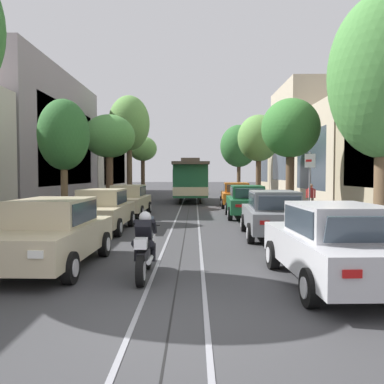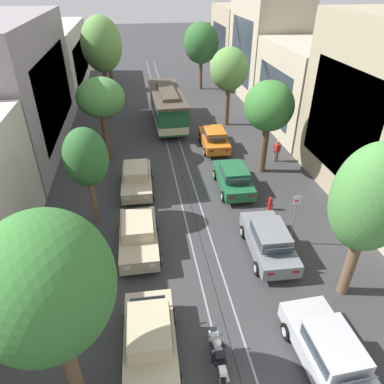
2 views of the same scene
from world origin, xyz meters
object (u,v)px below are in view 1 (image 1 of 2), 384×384
Objects in this scene: parked_car_beige_second_left at (102,210)px; street_tree_kerb_left_far at (143,150)px; street_tree_kerb_left_second at (64,136)px; parked_car_grey_second_right at (273,214)px; parked_car_green_mid_right at (247,201)px; parked_car_orange_fourth_right at (236,195)px; street_tree_kerb_left_mid at (109,137)px; fire_hydrant at (290,214)px; pedestrian_on_left_pavement at (311,196)px; street_tree_kerb_right_fourth at (239,146)px; cable_car_trolley at (190,180)px; parked_car_beige_near_left at (52,233)px; street_tree_kerb_left_fourth at (129,124)px; parked_car_silver_near_right at (334,244)px; street_tree_kerb_right_mid at (259,139)px; street_sign_post at (310,184)px; parked_car_beige_mid_left at (128,200)px; street_tree_kerb_right_second at (290,129)px; motorcycle_with_rider at (145,246)px.

parked_car_beige_second_left is 29.06m from street_tree_kerb_left_far.
parked_car_grey_second_right is at bearing -26.01° from street_tree_kerb_left_second.
parked_car_orange_fourth_right is (0.11, 6.19, 0.00)m from parked_car_green_mid_right.
fire_hydrant is at bearing -41.34° from street_tree_kerb_left_mid.
street_tree_kerb_left_second reaches higher than pedestrian_on_left_pavement.
street_tree_kerb_right_fourth is 12.61m from cable_car_trolley.
fire_hydrant is (1.39, 3.56, -0.38)m from parked_car_grey_second_right.
street_tree_kerb_left_far is 7.36× the size of fire_hydrant.
parked_car_beige_near_left is 1.00× the size of parked_car_green_mid_right.
parked_car_orange_fourth_right is 0.71× the size of street_tree_kerb_left_far.
street_tree_kerb_left_fourth is 7.70m from cable_car_trolley.
parked_car_beige_near_left is 10.92m from fire_hydrant.
parked_car_green_mid_right is 2.78× the size of pedestrian_on_left_pavement.
street_tree_kerb_right_fourth is 4.57× the size of pedestrian_on_left_pavement.
fire_hydrant is at bearing -113.78° from pedestrian_on_left_pavement.
street_tree_kerb_right_mid reaches higher than parked_car_silver_near_right.
street_tree_kerb_left_mid is (-1.90, 10.44, 3.65)m from parked_car_beige_second_left.
parked_car_beige_second_left is 1.50× the size of street_sign_post.
parked_car_silver_near_right is at bearing -101.73° from street_sign_post.
street_tree_kerb_right_second is (8.55, 1.10, 3.74)m from parked_car_beige_mid_left.
street_tree_kerb_left_second is at bearing 176.83° from fire_hydrant.
parked_car_beige_second_left is 12.50m from parked_car_orange_fourth_right.
street_tree_kerb_left_fourth is 9.50m from street_tree_kerb_left_far.
parked_car_beige_mid_left is 1.00× the size of parked_car_grey_second_right.
street_tree_kerb_left_second is 0.59× the size of cable_car_trolley.
motorcycle_with_rider is at bearing -107.35° from parked_car_green_mid_right.
street_tree_kerb_right_fourth reaches higher than parked_car_beige_near_left.
street_tree_kerb_right_second is at bearing 37.85° from parked_car_beige_second_left.
parked_car_orange_fourth_right is at bearing 90.03° from parked_car_grey_second_right.
street_tree_kerb_right_second is at bearing -49.82° from street_tree_kerb_left_fourth.
street_tree_kerb_left_fourth is 27.15m from motorcycle_with_rider.
street_tree_kerb_right_mid is (2.18, 4.73, 4.00)m from parked_car_orange_fourth_right.
street_sign_post is at bearing -20.11° from street_tree_kerb_left_second.
parked_car_beige_near_left is 0.71× the size of street_tree_kerb_right_second.
street_tree_kerb_right_mid is (8.25, 10.02, 4.00)m from parked_car_beige_mid_left.
street_tree_kerb_left_far reaches higher than parked_car_beige_second_left.
parked_car_beige_second_left is 2.20× the size of motorcycle_with_rider.
parked_car_beige_near_left is 1.00× the size of parked_car_orange_fourth_right.
fire_hydrant is (1.51, -2.57, -0.38)m from parked_car_green_mid_right.
street_tree_kerb_left_far is 13.95m from cable_car_trolley.
street_tree_kerb_right_second is (2.58, 2.00, 3.74)m from parked_car_green_mid_right.
parked_car_green_mid_right is at bearing -95.21° from street_tree_kerb_right_fourth.
street_tree_kerb_right_second is (10.68, -12.65, -1.83)m from street_tree_kerb_left_fourth.
street_tree_kerb_left_mid is at bearing 144.13° from parked_car_green_mid_right.
fire_hydrant is at bearing -70.05° from street_tree_kerb_left_far.
parked_car_beige_second_left is 0.60× the size of street_tree_kerb_right_fourth.
cable_car_trolley is at bearing 130.39° from pedestrian_on_left_pavement.
street_tree_kerb_right_second is at bearing -64.02° from street_tree_kerb_left_far.
parked_car_beige_mid_left is at bearing -67.84° from street_tree_kerb_left_mid.
street_tree_kerb_right_second is 8.16m from street_sign_post.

